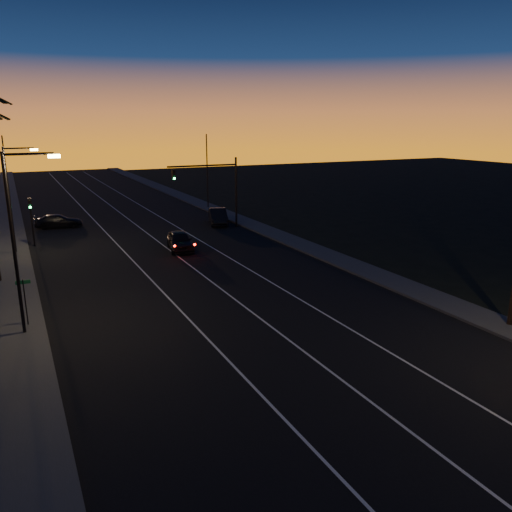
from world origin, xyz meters
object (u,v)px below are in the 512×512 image
signal_mast (214,181)px  right_car (218,216)px  cross_car (58,221)px  lead_car (180,241)px

signal_mast → right_car: 4.66m
right_car → cross_car: size_ratio=1.08×
lead_car → cross_car: (-8.16, 14.32, -0.12)m
signal_mast → lead_car: size_ratio=1.33×
signal_mast → lead_car: bearing=-130.6°
signal_mast → right_car: (1.21, 2.14, -3.96)m
right_car → cross_car: right_car is taller
signal_mast → lead_car: 9.77m
signal_mast → cross_car: 16.40m
right_car → cross_car: (-15.17, 5.41, -0.14)m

